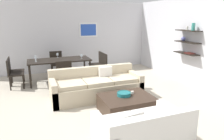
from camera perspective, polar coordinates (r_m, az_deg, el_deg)
name	(u,v)px	position (r m, az deg, el deg)	size (l,w,h in m)	color
ground_plane	(104,101)	(5.40, -2.08, -8.50)	(18.00, 18.00, 0.00)	#BCB29E
back_wall_unit	(82,36)	(8.49, -8.28, 9.14)	(8.40, 0.09, 2.70)	silver
right_wall_shelf_unit	(187,41)	(7.10, 19.95, 7.45)	(0.34, 8.20, 2.70)	silver
sofa_beige	(96,87)	(5.57, -4.31, -4.62)	(2.37, 0.90, 0.78)	beige
loveseat_white	(142,134)	(3.47, 8.17, -17.09)	(1.42, 0.90, 0.78)	white
coffee_table	(127,105)	(4.73, 4.08, -9.44)	(1.15, 0.91, 0.38)	#38281E
decorative_bowl	(124,94)	(4.69, 3.28, -6.56)	(0.31, 0.31, 0.08)	#19666B
candle_jar	(132,92)	(4.82, 5.60, -6.16)	(0.07, 0.07, 0.06)	silver
dining_table	(59,61)	(7.04, -14.27, 2.30)	(1.98, 0.89, 0.75)	black
dining_chair_foot	(64,73)	(6.26, -13.13, -0.78)	(0.44, 0.44, 0.88)	black
dining_chair_head	(56,62)	(7.91, -15.01, 2.21)	(0.44, 0.44, 0.88)	black
dining_chair_right_far	(98,62)	(7.56, -3.84, 2.14)	(0.44, 0.44, 0.88)	black
dining_chair_left_near	(13,72)	(6.86, -25.59, -0.52)	(0.44, 0.44, 0.88)	black
dining_chair_right_near	(102,65)	(7.19, -2.87, 1.52)	(0.44, 0.44, 0.88)	black
dining_chair_left_far	(14,69)	(7.25, -25.40, 0.23)	(0.44, 0.44, 0.88)	black
wine_glass_right_near	(81,56)	(7.03, -8.39, 3.95)	(0.07, 0.07, 0.14)	silver
wine_glass_left_far	(35,57)	(7.07, -20.29, 3.41)	(0.06, 0.06, 0.16)	silver
wine_glass_head	(57,54)	(7.39, -14.75, 4.16)	(0.07, 0.07, 0.15)	silver
wine_glass_left_near	(36,58)	(6.85, -20.22, 3.00)	(0.06, 0.06, 0.15)	silver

